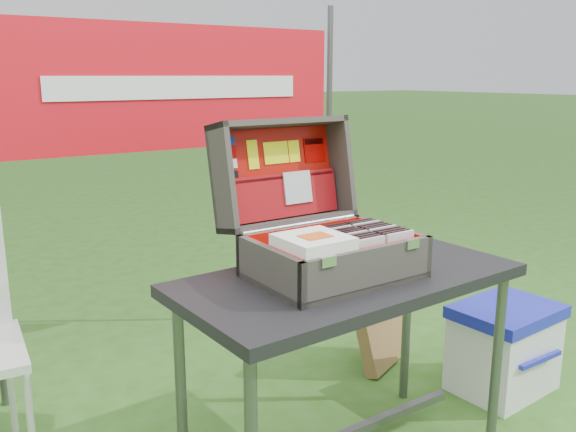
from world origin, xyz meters
TOP-DOWN VIEW (x-y plane):
  - table at (0.07, -0.02)m, footprint 1.16×0.61m
  - table_top at (0.07, -0.02)m, footprint 1.16×0.61m
  - table_leg_fr at (0.58, -0.24)m, footprint 0.04×0.04m
  - table_leg_bl at (-0.44, 0.21)m, footprint 0.04×0.04m
  - table_leg_br at (0.58, 0.21)m, footprint 0.04×0.04m
  - suitcase at (0.01, 0.05)m, footprint 0.51×0.53m
  - suitcase_base_bottom at (0.01, -0.01)m, footprint 0.51×0.37m
  - suitcase_base_wall_front at (0.01, -0.19)m, footprint 0.51×0.02m
  - suitcase_base_wall_back at (0.01, 0.16)m, footprint 0.51×0.02m
  - suitcase_base_wall_left at (-0.24, -0.01)m, footprint 0.02×0.37m
  - suitcase_base_wall_right at (0.26, -0.01)m, footprint 0.02×0.37m
  - suitcase_liner_floor at (0.01, -0.01)m, footprint 0.47×0.33m
  - suitcase_latch_left at (-0.15, -0.20)m, footprint 0.05×0.01m
  - suitcase_latch_right at (0.18, -0.20)m, footprint 0.05×0.01m
  - suitcase_hinge at (0.01, 0.17)m, footprint 0.46×0.02m
  - suitcase_lid_back at (0.01, 0.33)m, footprint 0.51×0.09m
  - suitcase_lid_rim_far at (0.01, 0.31)m, footprint 0.51×0.14m
  - suitcase_lid_rim_near at (0.01, 0.24)m, footprint 0.51×0.14m
  - suitcase_lid_rim_left at (-0.24, 0.27)m, footprint 0.02×0.20m
  - suitcase_lid_rim_right at (0.26, 0.27)m, footprint 0.02×0.20m
  - suitcase_lid_liner at (0.01, 0.32)m, footprint 0.47×0.07m
  - suitcase_liner_wall_front at (0.01, -0.17)m, footprint 0.47×0.01m
  - suitcase_liner_wall_back at (0.01, 0.15)m, footprint 0.47×0.01m
  - suitcase_liner_wall_left at (-0.22, -0.01)m, footprint 0.01×0.33m
  - suitcase_liner_wall_right at (0.25, -0.01)m, footprint 0.01×0.33m
  - suitcase_lid_pocket at (0.01, 0.28)m, footprint 0.45×0.06m
  - suitcase_pocket_edge at (0.01, 0.29)m, footprint 0.44×0.02m
  - suitcase_pocket_cd at (0.07, 0.27)m, footprint 0.11×0.03m
  - lid_sticker_cc_a at (-0.18, 0.34)m, footprint 0.05×0.01m
  - lid_sticker_cc_b at (-0.18, 0.33)m, footprint 0.05×0.01m
  - lid_sticker_cc_c at (-0.18, 0.32)m, footprint 0.05×0.01m
  - lid_sticker_cc_d at (-0.18, 0.31)m, footprint 0.05×0.01m
  - lid_card_neon_tall at (-0.08, 0.33)m, footprint 0.04×0.02m
  - lid_card_neon_main at (0.01, 0.33)m, footprint 0.10×0.02m
  - lid_card_neon_small at (0.09, 0.33)m, footprint 0.05×0.02m
  - lid_sticker_band at (0.18, 0.33)m, footprint 0.09×0.02m
  - lid_sticker_band_bar at (0.18, 0.33)m, footprint 0.08×0.01m
  - cd_left_0 at (0.04, -0.15)m, footprint 0.11×0.01m
  - cd_left_1 at (0.04, -0.13)m, footprint 0.11×0.01m
  - cd_left_2 at (0.04, -0.11)m, footprint 0.11×0.01m
  - cd_left_3 at (0.04, -0.09)m, footprint 0.11×0.01m
  - cd_left_4 at (0.04, -0.07)m, footprint 0.11×0.01m
  - cd_left_5 at (0.04, -0.05)m, footprint 0.11×0.01m
  - cd_left_6 at (0.04, -0.03)m, footprint 0.11×0.01m
  - cd_left_7 at (0.04, -0.01)m, footprint 0.11×0.01m
  - cd_left_8 at (0.04, 0.01)m, footprint 0.11×0.01m
  - cd_left_9 at (0.04, 0.03)m, footprint 0.11×0.01m
  - cd_left_10 at (0.04, 0.05)m, footprint 0.11×0.01m
  - cd_right_0 at (0.17, -0.15)m, footprint 0.11×0.01m
  - cd_right_1 at (0.17, -0.13)m, footprint 0.11×0.01m
  - cd_right_2 at (0.17, -0.11)m, footprint 0.11×0.01m
  - cd_right_3 at (0.17, -0.09)m, footprint 0.11×0.01m
  - cd_right_4 at (0.17, -0.07)m, footprint 0.11×0.01m
  - cd_right_5 at (0.17, -0.05)m, footprint 0.11×0.01m
  - cd_right_6 at (0.17, -0.03)m, footprint 0.11×0.01m
  - cd_right_7 at (0.17, -0.01)m, footprint 0.11×0.01m
  - cd_right_8 at (0.17, 0.01)m, footprint 0.11×0.01m
  - cd_right_9 at (0.17, 0.03)m, footprint 0.11×0.01m
  - cd_right_10 at (0.17, 0.05)m, footprint 0.11×0.01m
  - songbook_0 at (-0.12, -0.08)m, footprint 0.19×0.19m
  - songbook_1 at (-0.12, -0.08)m, footprint 0.19×0.19m
  - songbook_2 at (-0.12, -0.08)m, footprint 0.19×0.19m
  - songbook_3 at (-0.12, -0.08)m, footprint 0.19×0.19m
  - songbook_4 at (-0.12, -0.08)m, footprint 0.19×0.19m
  - songbook_5 at (-0.12, -0.08)m, footprint 0.19×0.19m
  - songbook_6 at (-0.12, -0.08)m, footprint 0.19×0.19m
  - songbook_graphic at (-0.12, -0.09)m, footprint 0.09×0.07m
  - cooler at (0.99, 0.02)m, footprint 0.46×0.36m
  - cooler_body at (0.99, 0.02)m, footprint 0.44×0.34m
  - cooler_lid at (0.99, 0.02)m, footprint 0.46×0.36m
  - cooler_handle at (0.99, -0.16)m, footprint 0.26×0.02m
  - chair_leg_fr at (-0.86, 0.44)m, footprint 0.02×0.02m
  - chair_leg_br at (-0.86, 0.79)m, footprint 0.02×0.02m
  - cardboard_box at (0.72, 0.51)m, footprint 0.41×0.29m
  - banner_post_right at (0.85, 1.10)m, footprint 0.03×0.03m
  - banner at (0.00, 1.09)m, footprint 1.60×0.02m
  - banner_text at (0.00, 1.08)m, footprint 1.20×0.00m

SIDE VIEW (x-z plane):
  - cooler_body at x=0.99m, z-range 0.00..0.34m
  - cooler at x=0.99m, z-range 0.00..0.39m
  - cardboard_box at x=0.72m, z-range 0.00..0.39m
  - cooler_handle at x=0.99m, z-range 0.20..0.22m
  - chair_leg_fr at x=-0.86m, z-range 0.00..0.47m
  - chair_leg_br at x=-0.86m, z-range 0.00..0.47m
  - table_leg_fr at x=0.58m, z-range 0.00..0.67m
  - table_leg_bl at x=-0.44m, z-range 0.00..0.67m
  - table_leg_br at x=0.58m, z-range 0.00..0.67m
  - table at x=0.07m, z-range 0.00..0.71m
  - cooler_lid at x=0.99m, z-range 0.34..0.39m
  - table_top at x=0.07m, z-range 0.67..0.71m
  - suitcase_base_bottom at x=0.01m, z-range 0.71..0.73m
  - suitcase_liner_floor at x=0.01m, z-range 0.73..0.74m
  - suitcase_base_wall_front at x=0.01m, z-range 0.71..0.85m
  - suitcase_base_wall_back at x=0.01m, z-range 0.71..0.85m
  - suitcase_base_wall_left at x=-0.24m, z-range 0.71..0.85m
  - suitcase_base_wall_right at x=0.26m, z-range 0.71..0.85m
  - suitcase_liner_wall_front at x=0.01m, z-range 0.73..0.85m
  - suitcase_liner_wall_back at x=0.01m, z-range 0.73..0.85m
  - suitcase_liner_wall_left at x=-0.22m, z-range 0.73..0.85m
  - suitcase_liner_wall_right at x=0.25m, z-range 0.73..0.85m
  - cd_left_0 at x=0.04m, z-range 0.74..0.87m
  - cd_left_1 at x=0.04m, z-range 0.74..0.87m
  - cd_left_2 at x=0.04m, z-range 0.74..0.87m
  - cd_left_3 at x=0.04m, z-range 0.74..0.87m
  - cd_left_4 at x=0.04m, z-range 0.74..0.87m
  - cd_left_5 at x=0.04m, z-range 0.74..0.87m
  - cd_left_6 at x=0.04m, z-range 0.74..0.87m
  - cd_left_7 at x=0.04m, z-range 0.74..0.87m
  - cd_left_8 at x=0.04m, z-range 0.74..0.87m
  - cd_left_9 at x=0.04m, z-range 0.74..0.87m
  - cd_left_10 at x=0.04m, z-range 0.74..0.87m
  - cd_right_0 at x=0.17m, z-range 0.74..0.87m
  - cd_right_1 at x=0.17m, z-range 0.74..0.87m
  - cd_right_2 at x=0.17m, z-range 0.74..0.87m
  - cd_right_3 at x=0.17m, z-range 0.74..0.87m
  - cd_right_4 at x=0.17m, z-range 0.74..0.87m
  - cd_right_5 at x=0.17m, z-range 0.74..0.87m
  - cd_right_6 at x=0.17m, z-range 0.74..0.87m
  - cd_right_7 at x=0.17m, z-range 0.74..0.87m
  - cd_right_8 at x=0.17m, z-range 0.74..0.87m
  - cd_right_9 at x=0.17m, z-range 0.74..0.87m
  - cd_right_10 at x=0.17m, z-range 0.74..0.87m
  - suitcase_latch_left at x=-0.15m, z-range 0.83..0.86m
  - suitcase_latch_right at x=0.18m, z-range 0.83..0.86m
  - suitcase_lid_rim_near at x=0.01m, z-range 0.83..0.87m
  - banner_post_right at x=0.85m, z-range 0.00..1.70m
  - suitcase_hinge at x=0.01m, z-range 0.84..0.86m
  - songbook_0 at x=-0.12m, z-range 0.85..0.86m
  - songbook_1 at x=-0.12m, z-range 0.86..0.86m
  - songbook_2 at x=-0.12m, z-range 0.86..0.87m
  - songbook_3 at x=-0.12m, z-range 0.87..0.87m
  - songbook_4 at x=-0.12m, z-range 0.87..0.88m
  - songbook_5 at x=-0.12m, z-range 0.88..0.88m
  - songbook_6 at x=-0.12m, z-range 0.88..0.89m
  - songbook_graphic at x=-0.12m, z-range 0.89..0.89m
  - suitcase_lid_pocket at x=0.01m, z-range 0.86..1.01m
  - suitcase at x=0.01m, z-range 0.71..1.20m
  - suitcase_pocket_cd at x=0.07m, z-range 0.90..1.02m
  - suitcase_pocket_edge at x=0.01m, z-range 0.99..1.02m
  - suitcase_lid_back at x=0.01m, z-range 0.83..1.19m
  - suitcase_lid_liner at x=0.01m, z-range 0.85..1.17m
  - suitcase_lid_rim_left at x=-0.24m, z-range 0.83..1.21m
  - suitcase_lid_rim_right at x=0.26m, z-range 0.83..1.21m
  - lid_sticker_cc_d at x=-0.18m, z-range 1.00..1.04m
  - lid_sticker_cc_c at x=-0.18m, z-range 1.04..1.08m
  - lid_card_neon_tall at x=-0.08m, z-range 1.03..1.13m
  - lid_card_neon_main at x=0.01m, z-range 1.05..1.12m
  - lid_card_neon_small at x=0.09m, z-range 1.05..1.12m
  - lid_sticker_band at x=0.18m, z-range 1.04..1.13m
  - lid_sticker_cc_b at x=-0.18m, z-range 1.08..1.11m
  - lid_sticker_band_bar at x=0.18m, z-range 1.10..1.12m
  - lid_sticker_cc_a at x=-0.18m, z-range 1.12..1.15m
  - suitcase_lid_rim_far at x=0.01m, z-range 1.17..1.21m
  - banner at x=0.00m, z-range 1.02..1.58m
  - banner_text at x=0.00m, z-range 1.25..1.35m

